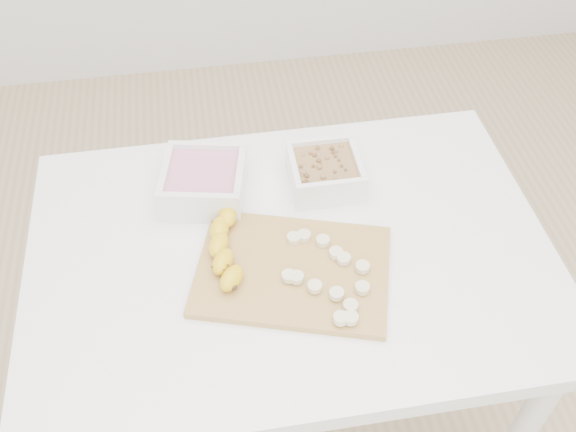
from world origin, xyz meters
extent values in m
plane|color=#C6AD89|center=(0.00, 0.00, 0.00)|extent=(3.50, 3.50, 0.00)
cube|color=white|center=(0.00, 0.00, 0.73)|extent=(1.00, 0.70, 0.04)
cylinder|color=white|center=(-0.44, 0.29, 0.35)|extent=(0.05, 0.05, 0.71)
cylinder|color=white|center=(0.44, 0.29, 0.35)|extent=(0.05, 0.05, 0.71)
cube|color=white|center=(-0.15, 0.17, 0.79)|extent=(0.19, 0.19, 0.08)
cube|color=#CC799B|center=(-0.15, 0.17, 0.79)|extent=(0.16, 0.16, 0.04)
cube|color=white|center=(0.10, 0.16, 0.78)|extent=(0.14, 0.14, 0.07)
cube|color=olive|center=(0.10, 0.16, 0.79)|extent=(0.12, 0.12, 0.04)
cube|color=tan|center=(-0.01, -0.06, 0.76)|extent=(0.41, 0.34, 0.01)
cylinder|color=beige|center=(0.01, 0.01, 0.77)|extent=(0.03, 0.03, 0.01)
cylinder|color=beige|center=(0.03, 0.01, 0.77)|extent=(0.03, 0.03, 0.01)
cylinder|color=beige|center=(0.06, -0.01, 0.77)|extent=(0.03, 0.03, 0.01)
cylinder|color=beige|center=(0.08, -0.04, 0.77)|extent=(0.03, 0.03, 0.01)
cylinder|color=beige|center=(0.09, -0.06, 0.77)|extent=(0.03, 0.03, 0.01)
cylinder|color=beige|center=(0.12, -0.08, 0.77)|extent=(0.03, 0.03, 0.01)
cylinder|color=beige|center=(0.11, -0.13, 0.77)|extent=(0.03, 0.03, 0.01)
cylinder|color=beige|center=(-0.02, -0.08, 0.77)|extent=(0.03, 0.03, 0.01)
cylinder|color=beige|center=(0.00, -0.09, 0.77)|extent=(0.03, 0.03, 0.01)
cylinder|color=beige|center=(0.02, -0.11, 0.77)|extent=(0.03, 0.03, 0.01)
cylinder|color=beige|center=(0.06, -0.14, 0.78)|extent=(0.03, 0.03, 0.01)
cylinder|color=beige|center=(0.08, -0.17, 0.78)|extent=(0.03, 0.03, 0.01)
cylinder|color=beige|center=(0.07, -0.19, 0.78)|extent=(0.03, 0.03, 0.01)
cylinder|color=beige|center=(0.05, -0.19, 0.78)|extent=(0.03, 0.03, 0.01)
camera|label=1|loc=(-0.13, -0.78, 1.69)|focal=40.00mm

